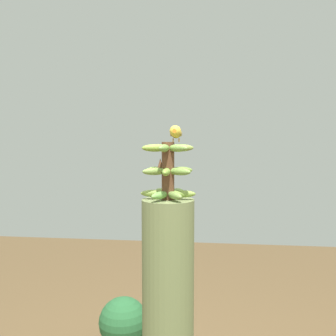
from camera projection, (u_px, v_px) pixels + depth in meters
banana_bunch at (168, 171)px, 1.67m from camera, size 0.24×0.25×0.26m
perched_bird at (176, 133)px, 1.67m from camera, size 0.18×0.05×0.07m
tropical_shrub at (123, 322)px, 2.76m from camera, size 0.36×0.36×0.40m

